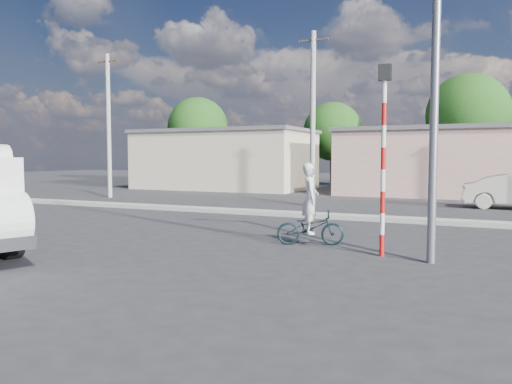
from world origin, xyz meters
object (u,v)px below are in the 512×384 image
at_px(bicycle, 310,228).
at_px(cyclist, 310,210).
at_px(traffic_pole, 384,143).
at_px(streetlight, 428,29).

height_order(bicycle, cyclist, cyclist).
relative_size(traffic_pole, streetlight, 0.48).
relative_size(bicycle, cyclist, 0.94).
xyz_separation_m(cyclist, traffic_pole, (1.97, -0.72, 1.68)).
bearing_deg(traffic_pole, cyclist, 159.97).
height_order(traffic_pole, streetlight, streetlight).
height_order(cyclist, streetlight, streetlight).
bearing_deg(traffic_pole, bicycle, 159.97).
height_order(bicycle, traffic_pole, traffic_pole).
bearing_deg(cyclist, streetlight, -130.13).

